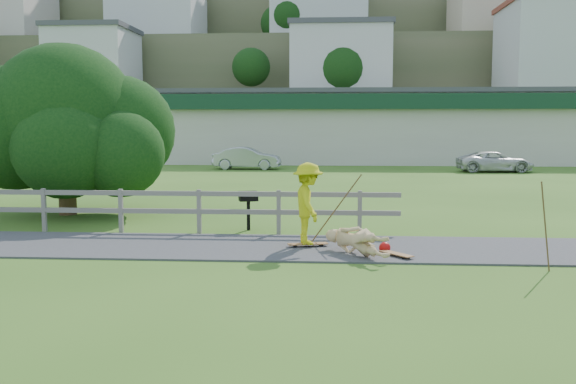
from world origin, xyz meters
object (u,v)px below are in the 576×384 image
object	(u,v)px
skater_rider	(308,208)
car_silver	(247,158)
tree	(66,149)
bbq	(248,211)
car_white	(495,162)
skater_fallen	(357,241)

from	to	relation	value
skater_rider	car_silver	world-z (taller)	skater_rider
car_silver	tree	size ratio (longest dim) A/B	0.58
bbq	car_white	bearing A→B (deg)	45.08
skater_fallen	car_white	xyz separation A→B (m)	(8.73, 24.25, 0.27)
car_silver	tree	xyz separation A→B (m)	(-2.78, -19.86, 1.30)
skater_rider	skater_fallen	size ratio (longest dim) A/B	1.02
car_silver	tree	bearing A→B (deg)	174.43
skater_rider	skater_fallen	world-z (taller)	skater_rider
skater_fallen	tree	bearing A→B (deg)	109.28
skater_fallen	car_white	size ratio (longest dim) A/B	0.41
car_white	tree	size ratio (longest dim) A/B	0.60
bbq	skater_fallen	bearing A→B (deg)	-66.28
skater_fallen	car_white	bearing A→B (deg)	33.04
skater_rider	car_silver	xyz separation A→B (m)	(-4.68, 24.68, -0.22)
skater_fallen	car_silver	bearing A→B (deg)	65.49
skater_rider	tree	distance (m)	8.95
skater_rider	bbq	size ratio (longest dim) A/B	1.78
skater_rider	bbq	xyz separation A→B (m)	(-1.62, 2.32, -0.39)
skater_rider	tree	xyz separation A→B (m)	(-7.47, 4.81, 1.07)
car_white	tree	distance (m)	25.40
skater_rider	car_white	size ratio (longest dim) A/B	0.42
skater_rider	bbq	world-z (taller)	skater_rider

